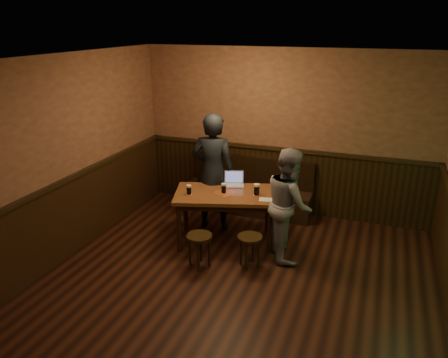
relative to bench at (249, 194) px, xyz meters
The scene contains 12 objects.
room 2.73m from the bench, 78.22° to the right, with size 5.04×6.04×2.84m.
bench is the anchor object (origin of this frame).
pub_table 1.26m from the bench, 90.00° to the right, with size 1.66×1.25×0.80m.
stool_left 2.03m from the bench, 92.03° to the right, with size 0.44×0.44×0.47m.
stool_right 1.88m from the bench, 72.31° to the right, with size 0.36×0.36×0.46m.
pint_left 1.63m from the bench, 108.15° to the right, with size 0.09×0.09×0.15m.
pint_mid 1.34m from the bench, 90.91° to the right, with size 0.10×0.10×0.15m.
pint_right 1.35m from the bench, 67.92° to the right, with size 0.11×0.11×0.17m.
laptop 1.01m from the bench, 89.19° to the right, with size 0.36×0.32×0.21m.
menu 1.49m from the bench, 62.62° to the right, with size 0.22×0.15×0.00m, color silver.
person_suit 1.10m from the bench, 112.50° to the right, with size 0.69×0.45×1.90m, color black.
person_grey 1.70m from the bench, 53.15° to the right, with size 0.78×0.61×1.60m, color gray.
Camera 1 is at (1.55, -4.09, 3.19)m, focal length 35.00 mm.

